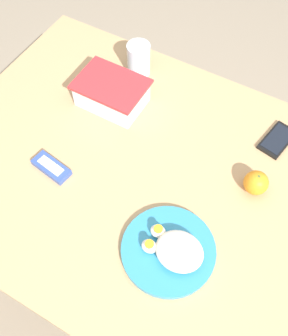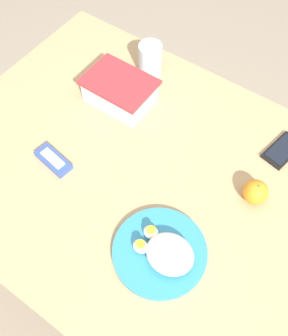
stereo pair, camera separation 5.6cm
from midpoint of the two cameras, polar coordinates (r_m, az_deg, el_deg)
The scene contains 8 objects.
ground_plane at distance 1.86m, azimuth 1.28°, elevation -13.49°, with size 10.00×10.00×0.00m, color gray.
table at distance 1.23m, azimuth 1.88°, elevation -3.43°, with size 1.30×0.94×0.78m.
food_container at distance 1.29m, azimuth -2.25°, elevation 10.88°, with size 0.22×0.16×0.09m.
orange_fruit at distance 1.13m, azimuth 17.22°, elevation -3.39°, with size 0.07×0.07×0.07m.
rice_plate at distance 1.03m, azimuth 4.28°, elevation -12.12°, with size 0.25×0.25×0.06m.
candy_bar at distance 1.19m, azimuth -11.74°, elevation 1.08°, with size 0.13×0.07×0.02m.
cell_phone at distance 1.27m, azimuth 20.69°, elevation 2.39°, with size 0.09×0.14×0.01m.
drinking_glass at distance 1.37m, azimuth 2.10°, elevation 15.41°, with size 0.08×0.08×0.12m.
Camera 2 is at (0.33, -0.49, 1.76)m, focal length 42.00 mm.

